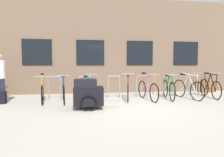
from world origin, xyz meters
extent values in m
plane|color=#B2ADA0|center=(0.00, 0.00, 0.00)|extent=(42.00, 42.00, 0.00)
cube|color=#7A604C|center=(0.00, 6.11, 2.26)|extent=(28.00, 5.81, 4.53)
cube|color=black|center=(-3.60, 3.18, 1.93)|extent=(1.30, 0.04, 1.17)
cube|color=black|center=(-1.20, 3.18, 1.93)|extent=(1.30, 0.04, 1.17)
cube|color=black|center=(1.20, 3.18, 1.93)|extent=(1.30, 0.04, 1.17)
cube|color=black|center=(3.60, 3.18, 1.93)|extent=(1.30, 0.04, 1.17)
cylinder|color=gray|center=(-2.91, 1.90, 0.44)|extent=(0.05, 0.05, 0.89)
cylinder|color=gray|center=(-2.44, 1.90, 0.44)|extent=(0.05, 0.05, 0.89)
cylinder|color=gray|center=(-2.67, 1.90, 0.89)|extent=(0.47, 0.05, 0.05)
cylinder|color=gray|center=(-1.71, 1.90, 0.44)|extent=(0.05, 0.05, 0.89)
cylinder|color=gray|center=(-1.24, 1.90, 0.44)|extent=(0.05, 0.05, 0.89)
cylinder|color=gray|center=(-1.47, 1.90, 0.89)|extent=(0.47, 0.05, 0.05)
cylinder|color=gray|center=(-0.51, 1.90, 0.44)|extent=(0.05, 0.05, 0.89)
cylinder|color=gray|center=(-0.04, 1.90, 0.44)|extent=(0.05, 0.05, 0.89)
cylinder|color=gray|center=(-0.27, 1.90, 0.89)|extent=(0.47, 0.05, 0.05)
cylinder|color=gray|center=(0.69, 1.90, 0.44)|extent=(0.05, 0.05, 0.89)
cylinder|color=gray|center=(1.16, 1.90, 0.44)|extent=(0.05, 0.05, 0.89)
cylinder|color=gray|center=(0.93, 1.90, 0.89)|extent=(0.47, 0.05, 0.05)
cylinder|color=gray|center=(1.89, 1.90, 0.44)|extent=(0.05, 0.05, 0.89)
cylinder|color=gray|center=(2.36, 1.90, 0.44)|extent=(0.05, 0.05, 0.89)
cylinder|color=gray|center=(2.13, 1.90, 0.89)|extent=(0.47, 0.05, 0.05)
cylinder|color=gray|center=(3.09, 1.90, 0.44)|extent=(0.05, 0.05, 0.89)
cylinder|color=gray|center=(3.56, 1.90, 0.44)|extent=(0.05, 0.05, 0.89)
cylinder|color=gray|center=(3.33, 1.90, 0.89)|extent=(0.47, 0.05, 0.05)
torus|color=black|center=(2.53, 1.73, 0.36)|extent=(0.20, 0.74, 0.75)
torus|color=black|center=(2.74, 0.74, 0.36)|extent=(0.20, 0.74, 0.75)
cylinder|color=silver|center=(2.68, 1.01, 0.66)|extent=(0.14, 0.48, 0.73)
cylinder|color=silver|center=(2.60, 1.39, 0.62)|extent=(0.11, 0.35, 0.65)
cylinder|color=silver|center=(2.65, 1.17, 0.98)|extent=(0.20, 0.77, 0.11)
cylinder|color=silver|center=(2.58, 1.48, 0.33)|extent=(0.13, 0.50, 0.08)
cylinder|color=silver|center=(2.55, 1.64, 0.65)|extent=(0.07, 0.20, 0.59)
cylinder|color=silver|center=(2.73, 0.77, 0.68)|extent=(0.04, 0.08, 0.66)
cube|color=black|center=(2.57, 1.55, 0.97)|extent=(0.14, 0.22, 0.06)
cylinder|color=gray|center=(2.73, 0.79, 1.04)|extent=(0.44, 0.12, 0.03)
torus|color=black|center=(-2.32, 1.79, 0.32)|extent=(0.13, 0.67, 0.67)
torus|color=black|center=(-2.18, 0.73, 0.32)|extent=(0.13, 0.67, 0.67)
cylinder|color=#233893|center=(-2.22, 1.02, 0.61)|extent=(0.10, 0.52, 0.71)
cylinder|color=#233893|center=(-2.27, 1.44, 0.57)|extent=(0.09, 0.39, 0.62)
cylinder|color=#233893|center=(-2.24, 1.20, 0.92)|extent=(0.15, 0.84, 0.12)
cylinder|color=#233893|center=(-2.29, 1.53, 0.29)|extent=(0.09, 0.54, 0.07)
cylinder|color=#233893|center=(-2.31, 1.71, 0.59)|extent=(0.05, 0.20, 0.56)
cylinder|color=#233893|center=(-2.18, 0.76, 0.64)|extent=(0.04, 0.08, 0.64)
cube|color=black|center=(-2.30, 1.62, 0.90)|extent=(0.13, 0.21, 0.06)
cylinder|color=gray|center=(-2.19, 0.78, 0.99)|extent=(0.44, 0.08, 0.03)
torus|color=black|center=(1.95, 1.82, 0.35)|extent=(0.16, 0.74, 0.75)
torus|color=black|center=(1.78, 0.82, 0.35)|extent=(0.16, 0.74, 0.75)
cylinder|color=#1E7238|center=(1.82, 1.10, 0.63)|extent=(0.12, 0.48, 0.68)
cylinder|color=#1E7238|center=(1.89, 1.48, 0.60)|extent=(0.10, 0.36, 0.61)
cylinder|color=#1E7238|center=(1.85, 1.26, 0.93)|extent=(0.17, 0.78, 0.10)
cylinder|color=#1E7238|center=(1.90, 1.57, 0.33)|extent=(0.11, 0.51, 0.08)
cylinder|color=#1E7238|center=(1.93, 1.73, 0.62)|extent=(0.06, 0.20, 0.55)
cylinder|color=#1E7238|center=(1.78, 0.85, 0.66)|extent=(0.04, 0.08, 0.61)
cube|color=black|center=(1.92, 1.64, 0.92)|extent=(0.13, 0.21, 0.06)
cylinder|color=gray|center=(1.79, 0.87, 0.99)|extent=(0.44, 0.10, 0.03)
torus|color=black|center=(3.78, 1.86, 0.36)|extent=(0.15, 0.75, 0.75)
torus|color=black|center=(3.64, 0.88, 0.36)|extent=(0.15, 0.75, 0.75)
cylinder|color=black|center=(3.68, 1.15, 0.65)|extent=(0.10, 0.48, 0.72)
cylinder|color=black|center=(3.74, 1.53, 0.64)|extent=(0.09, 0.35, 0.68)
cylinder|color=black|center=(3.70, 1.31, 0.99)|extent=(0.15, 0.76, 0.06)
cylinder|color=black|center=(3.75, 1.62, 0.33)|extent=(0.10, 0.50, 0.08)
cylinder|color=black|center=(3.77, 1.78, 0.66)|extent=(0.05, 0.20, 0.62)
cylinder|color=black|center=(3.64, 0.91, 0.68)|extent=(0.04, 0.08, 0.65)
cube|color=black|center=(3.76, 1.69, 1.00)|extent=(0.13, 0.21, 0.06)
cylinder|color=gray|center=(3.65, 0.93, 1.03)|extent=(0.44, 0.09, 0.03)
torus|color=black|center=(-1.49, 1.88, 0.31)|extent=(0.20, 0.66, 0.67)
torus|color=black|center=(-1.23, 0.86, 0.31)|extent=(0.20, 0.66, 0.67)
cylinder|color=teal|center=(-1.30, 1.14, 0.63)|extent=(0.16, 0.50, 0.74)
cylinder|color=teal|center=(-1.40, 1.54, 0.57)|extent=(0.13, 0.37, 0.62)
cylinder|color=teal|center=(-1.35, 1.31, 0.93)|extent=(0.24, 0.81, 0.15)
cylinder|color=teal|center=(-1.43, 1.62, 0.29)|extent=(0.15, 0.52, 0.07)
cylinder|color=teal|center=(-1.47, 1.79, 0.59)|extent=(0.07, 0.20, 0.56)
cylinder|color=teal|center=(-1.24, 0.89, 0.65)|extent=(0.05, 0.08, 0.67)
cube|color=black|center=(-1.45, 1.70, 0.90)|extent=(0.15, 0.22, 0.06)
cylinder|color=gray|center=(-1.25, 0.91, 1.02)|extent=(0.43, 0.13, 0.03)
torus|color=black|center=(-3.11, 1.85, 0.32)|extent=(0.16, 0.68, 0.69)
torus|color=black|center=(-2.92, 0.83, 0.32)|extent=(0.16, 0.68, 0.69)
cylinder|color=yellow|center=(-2.98, 1.11, 0.60)|extent=(0.13, 0.49, 0.67)
cylinder|color=yellow|center=(-3.05, 1.51, 0.63)|extent=(0.10, 0.37, 0.72)
cylinder|color=yellow|center=(-3.01, 1.28, 0.95)|extent=(0.18, 0.80, 0.09)
cylinder|color=yellow|center=(-3.07, 1.59, 0.30)|extent=(0.12, 0.51, 0.07)
cylinder|color=yellow|center=(-3.10, 1.76, 0.65)|extent=(0.06, 0.20, 0.66)
cylinder|color=yellow|center=(-2.93, 0.86, 0.63)|extent=(0.04, 0.08, 0.61)
cube|color=black|center=(-3.08, 1.67, 1.01)|extent=(0.13, 0.21, 0.06)
cylinder|color=gray|center=(-2.93, 0.88, 0.96)|extent=(0.44, 0.11, 0.03)
torus|color=black|center=(0.89, 1.76, 0.34)|extent=(0.12, 0.73, 0.73)
torus|color=black|center=(1.01, 0.67, 0.34)|extent=(0.12, 0.73, 0.73)
cylinder|color=pink|center=(0.98, 0.97, 0.64)|extent=(0.09, 0.53, 0.71)
cylinder|color=pink|center=(0.93, 1.40, 0.64)|extent=(0.08, 0.40, 0.72)
cylinder|color=pink|center=(0.96, 1.15, 0.99)|extent=(0.13, 0.87, 0.04)
cylinder|color=pink|center=(0.92, 1.49, 0.32)|extent=(0.08, 0.55, 0.08)
cylinder|color=pink|center=(0.90, 1.67, 0.67)|extent=(0.05, 0.20, 0.66)
cylinder|color=pink|center=(1.01, 0.70, 0.66)|extent=(0.04, 0.08, 0.64)
cube|color=black|center=(0.91, 1.58, 1.02)|extent=(0.12, 0.21, 0.06)
cylinder|color=gray|center=(1.00, 0.72, 1.01)|extent=(0.44, 0.07, 0.03)
torus|color=black|center=(0.32, 1.85, 0.34)|extent=(0.20, 0.71, 0.72)
torus|color=black|center=(0.08, 0.84, 0.34)|extent=(0.20, 0.71, 0.72)
cylinder|color=red|center=(0.15, 1.12, 0.65)|extent=(0.15, 0.49, 0.74)
cylinder|color=red|center=(0.24, 1.51, 0.58)|extent=(0.12, 0.37, 0.60)
cylinder|color=red|center=(0.18, 1.28, 0.94)|extent=(0.22, 0.80, 0.18)
cylinder|color=red|center=(0.26, 1.59, 0.31)|extent=(0.14, 0.51, 0.07)
cylinder|color=red|center=(0.30, 1.76, 0.60)|extent=(0.07, 0.20, 0.54)
cylinder|color=red|center=(0.09, 0.87, 0.67)|extent=(0.05, 0.08, 0.67)
cube|color=black|center=(0.27, 1.67, 0.90)|extent=(0.14, 0.22, 0.06)
cylinder|color=gray|center=(0.09, 0.89, 1.04)|extent=(0.43, 0.13, 0.03)
cube|color=black|center=(-1.36, 0.02, 0.40)|extent=(0.90, 0.60, 0.56)
cube|color=black|center=(-1.45, 0.02, 0.80)|extent=(0.68, 0.57, 0.24)
torus|color=black|center=(-1.37, 0.35, 0.23)|extent=(0.49, 0.04, 0.49)
torus|color=black|center=(-1.36, -0.31, 0.23)|extent=(0.49, 0.04, 0.49)
cylinder|color=gray|center=(-0.64, 0.02, 0.24)|extent=(0.55, 0.03, 0.03)
cube|color=brown|center=(-4.85, 2.49, 0.22)|extent=(0.08, 0.36, 0.43)
cylinder|color=#1E2338|center=(-4.33, 1.23, 0.44)|extent=(0.14, 0.14, 0.88)
cylinder|color=silver|center=(-4.41, 1.30, 1.21)|extent=(0.32, 0.32, 0.65)
sphere|color=tan|center=(-4.41, 1.30, 1.64)|extent=(0.22, 0.22, 0.22)
cube|color=black|center=(-4.36, 1.20, 0.22)|extent=(0.29, 0.21, 0.44)
cube|color=brown|center=(4.55, 2.85, 0.30)|extent=(0.70, 0.44, 0.60)
camera|label=1|loc=(-1.47, -5.86, 1.37)|focal=30.46mm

